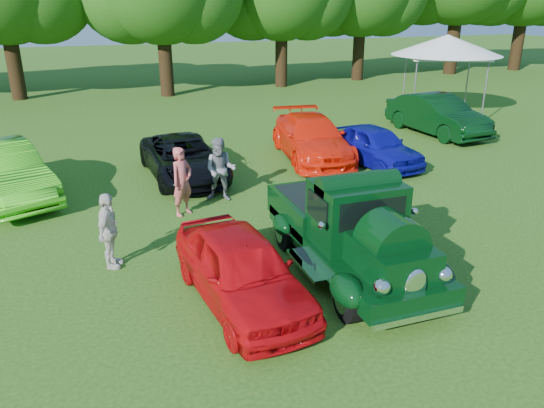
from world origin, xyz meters
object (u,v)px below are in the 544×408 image
object	(u,v)px
spectator_pink	(182,182)
spectator_grey	(221,170)
back_car_black	(184,158)
canopy_tent	(447,46)
back_car_green	(437,115)
back_car_lime	(3,172)
back_car_blue	(375,145)
spectator_white	(109,231)
red_convertible	(242,269)
back_car_orange	(312,138)
hero_pickup	(350,231)

from	to	relation	value
spectator_pink	spectator_grey	bearing A→B (deg)	-5.63
back_car_black	canopy_tent	distance (m)	14.26
back_car_black	back_car_green	bearing A→B (deg)	8.20
back_car_lime	back_car_green	bearing A→B (deg)	-12.51
back_car_blue	canopy_tent	distance (m)	9.37
back_car_blue	spectator_grey	world-z (taller)	spectator_grey
spectator_grey	spectator_white	distance (m)	4.33
back_car_green	spectator_grey	xyz separation A→B (m)	(-10.17, -4.44, 0.09)
red_convertible	spectator_pink	bearing A→B (deg)	86.26
back_car_orange	back_car_blue	xyz separation A→B (m)	(1.68, -1.37, -0.07)
hero_pickup	back_car_lime	xyz separation A→B (m)	(-6.99, 6.81, -0.07)
back_car_green	spectator_pink	bearing A→B (deg)	-160.85
hero_pickup	spectator_pink	xyz separation A→B (m)	(-2.60, 4.07, 0.04)
back_car_blue	spectator_grey	bearing A→B (deg)	-172.35
back_car_black	back_car_blue	bearing A→B (deg)	-10.12
hero_pickup	spectator_pink	bearing A→B (deg)	122.59
back_car_lime	back_car_blue	bearing A→B (deg)	-23.77
back_car_blue	back_car_orange	bearing A→B (deg)	133.03
spectator_pink	back_car_orange	bearing A→B (deg)	-0.43
hero_pickup	spectator_grey	world-z (taller)	hero_pickup
back_car_lime	back_car_blue	size ratio (longest dim) A/B	1.23
back_car_black	spectator_grey	bearing A→B (deg)	-79.24
canopy_tent	back_car_orange	bearing A→B (deg)	-152.35
spectator_grey	back_car_lime	bearing A→B (deg)	-176.22
back_car_lime	spectator_pink	size ratio (longest dim) A/B	2.65
back_car_green	back_car_black	bearing A→B (deg)	-173.95
hero_pickup	spectator_grey	bearing A→B (deg)	106.80
back_car_lime	red_convertible	bearing A→B (deg)	-78.87
back_car_lime	spectator_grey	world-z (taller)	spectator_grey
back_car_green	back_car_lime	bearing A→B (deg)	-176.53
back_car_black	back_car_green	size ratio (longest dim) A/B	0.95
hero_pickup	spectator_white	xyz separation A→B (m)	(-4.55, 1.73, -0.04)
spectator_grey	back_car_orange	bearing A→B (deg)	60.51
canopy_tent	back_car_black	bearing A→B (deg)	-158.82
red_convertible	spectator_grey	bearing A→B (deg)	73.21
back_car_lime	canopy_tent	size ratio (longest dim) A/B	0.72
back_car_blue	spectator_white	bearing A→B (deg)	-160.15
hero_pickup	canopy_tent	xyz separation A→B (m)	(11.08, 12.13, 2.35)
spectator_pink	canopy_tent	bearing A→B (deg)	-4.81
red_convertible	spectator_grey	xyz separation A→B (m)	(0.97, 5.22, 0.21)
hero_pickup	back_car_green	size ratio (longest dim) A/B	1.05
back_car_orange	spectator_white	size ratio (longest dim) A/B	3.08
back_car_green	spectator_white	bearing A→B (deg)	-155.80
red_convertible	spectator_pink	xyz separation A→B (m)	(-0.20, 4.55, 0.22)
back_car_black	back_car_orange	distance (m)	4.58
back_car_blue	red_convertible	bearing A→B (deg)	-142.01
back_car_blue	spectator_pink	bearing A→B (deg)	-169.67
back_car_lime	spectator_pink	distance (m)	5.18
back_car_orange	canopy_tent	xyz separation A→B (m)	(8.54, 4.47, 2.47)
spectator_white	spectator_grey	bearing A→B (deg)	-24.66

